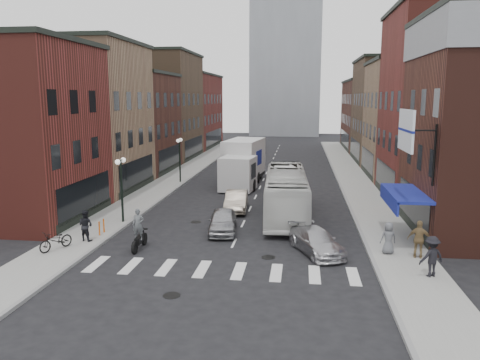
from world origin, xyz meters
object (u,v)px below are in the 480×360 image
Objects in this scene: curb_car at (316,241)px; ped_right_a at (432,256)px; motorcycle_rider at (139,231)px; parked_bicycle at (56,240)px; sedan_left_near at (223,221)px; ped_left_solo at (86,225)px; streetlamp_near at (121,178)px; transit_bus at (286,193)px; sedan_left_far at (236,201)px; ped_right_b at (419,239)px; billboard_sign at (408,132)px; box_truck at (242,163)px; ped_right_c at (388,238)px; streetlamp_far at (180,152)px; bike_rack at (102,227)px.

ped_right_a is (4.79, -2.92, 0.43)m from curb_car.
motorcycle_rider is 4.14m from parked_bicycle.
sedan_left_near is 7.60m from ped_left_solo.
transit_bus is at bearing 18.03° from streetlamp_near.
sedan_left_far is at bearing 33.92° from streetlamp_near.
ped_right_a is (10.08, -5.92, 0.36)m from sedan_left_near.
transit_bus is 6.26× the size of ped_right_a.
ped_right_b is (4.84, -0.55, 0.47)m from curb_car.
billboard_sign is at bearing -46.68° from ped_right_b.
ped_right_b is at bearing -52.22° from transit_bus.
ped_right_b reaches higher than ped_right_a.
transit_bus is 6.64× the size of ped_left_solo.
parked_bicycle is at bearing -155.87° from sedan_left_near.
box_truck is at bearing 74.72° from motorcycle_rider.
ped_right_c is at bearing -141.38° from billboard_sign.
bike_rack is (-0.20, -16.70, -2.36)m from streetlamp_far.
ped_right_a is (17.85, -1.24, 0.39)m from parked_bicycle.
transit_bus reaches higher than sedan_left_near.
motorcycle_rider reaches higher than sedan_left_near.
ped_right_a is at bearing 101.90° from ped_right_b.
sedan_left_far is 1.00× the size of curb_car.
streetlamp_near is 2.23× the size of ped_right_b.
box_truck is 2.25× the size of sedan_left_far.
ped_right_a is 3.12m from ped_right_c.
box_truck reaches higher than ped_right_a.
sedan_left_far is at bearing -72.94° from ped_right_a.
motorcycle_rider is at bearing -60.05° from streetlamp_near.
ped_left_solo is 17.30m from ped_right_a.
parked_bicycle is 16.63m from ped_right_c.
ped_left_solo is at bearing -34.28° from ped_right_a.
streetlamp_far reaches higher than sedan_left_near.
streetlamp_near is 2.31× the size of ped_right_a.
bike_rack is at bearing -88.54° from ped_left_solo.
motorcycle_rider reaches higher than bike_rack.
ped_right_b reaches higher than ped_right_c.
box_truck is 4.94× the size of parked_bicycle.
bike_rack is 16.90m from ped_right_b.
ped_right_c is (3.50, -0.09, 0.33)m from curb_car.
billboard_sign is at bearing -47.59° from streetlamp_far.
box_truck is 21.63m from ped_right_b.
bike_rack is 11.83m from transit_bus.
ped_right_b is (13.91, 0.12, 0.06)m from motorcycle_rider.
curb_car is at bearing -36.53° from sedan_left_near.
motorcycle_rider is at bearing 13.60° from ped_right_b.
bike_rack is 17.89m from box_truck.
streetlamp_near is at bearing -82.34° from ped_left_solo.
sedan_left_near is (-9.52, 2.50, -5.45)m from billboard_sign.
streetlamp_near is at bearing 137.48° from curb_car.
motorcycle_rider is at bearing -117.05° from sedan_left_far.
streetlamp_far is 26.74m from ped_right_a.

